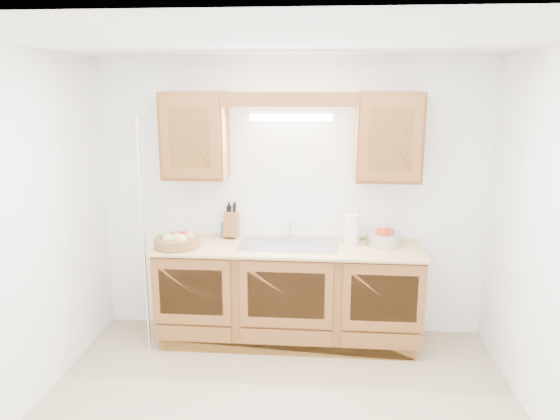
# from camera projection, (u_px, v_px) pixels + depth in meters

# --- Properties ---
(room) EXTENTS (3.52, 3.50, 2.50)m
(room) POSITION_uv_depth(u_px,v_px,m) (276.00, 246.00, 3.49)
(room) COLOR tan
(room) RESTS_ON ground
(base_cabinets) EXTENTS (2.20, 0.60, 0.86)m
(base_cabinets) POSITION_uv_depth(u_px,v_px,m) (289.00, 294.00, 4.84)
(base_cabinets) COLOR brown
(base_cabinets) RESTS_ON ground
(countertop) EXTENTS (2.30, 0.63, 0.04)m
(countertop) POSITION_uv_depth(u_px,v_px,m) (289.00, 247.00, 4.72)
(countertop) COLOR tan
(countertop) RESTS_ON base_cabinets
(upper_cabinet_left) EXTENTS (0.55, 0.33, 0.75)m
(upper_cabinet_left) POSITION_uv_depth(u_px,v_px,m) (195.00, 136.00, 4.72)
(upper_cabinet_left) COLOR brown
(upper_cabinet_left) RESTS_ON room
(upper_cabinet_right) EXTENTS (0.55, 0.33, 0.75)m
(upper_cabinet_right) POSITION_uv_depth(u_px,v_px,m) (389.00, 137.00, 4.59)
(upper_cabinet_right) COLOR brown
(upper_cabinet_right) RESTS_ON room
(valance) EXTENTS (2.20, 0.05, 0.12)m
(valance) POSITION_uv_depth(u_px,v_px,m) (289.00, 99.00, 4.44)
(valance) COLOR brown
(valance) RESTS_ON room
(fluorescent_fixture) EXTENTS (0.76, 0.08, 0.08)m
(fluorescent_fixture) POSITION_uv_depth(u_px,v_px,m) (291.00, 115.00, 4.70)
(fluorescent_fixture) COLOR white
(fluorescent_fixture) RESTS_ON room
(sink) EXTENTS (0.84, 0.46, 0.36)m
(sink) POSITION_uv_depth(u_px,v_px,m) (289.00, 252.00, 4.75)
(sink) COLOR #9E9EA3
(sink) RESTS_ON countertop
(wire_shelf_pole) EXTENTS (0.03, 0.03, 2.00)m
(wire_shelf_pole) POSITION_uv_depth(u_px,v_px,m) (143.00, 239.00, 4.55)
(wire_shelf_pole) COLOR silver
(wire_shelf_pole) RESTS_ON ground
(outlet_plate) EXTENTS (0.08, 0.01, 0.12)m
(outlet_plate) POSITION_uv_depth(u_px,v_px,m) (397.00, 211.00, 4.88)
(outlet_plate) COLOR white
(outlet_plate) RESTS_ON room
(fruit_basket) EXTENTS (0.50, 0.50, 0.12)m
(fruit_basket) POSITION_uv_depth(u_px,v_px,m) (177.00, 241.00, 4.67)
(fruit_basket) COLOR olive
(fruit_basket) RESTS_ON countertop
(knife_block) EXTENTS (0.12, 0.20, 0.33)m
(knife_block) POSITION_uv_depth(u_px,v_px,m) (231.00, 224.00, 4.95)
(knife_block) COLOR brown
(knife_block) RESTS_ON countertop
(orange_canister) EXTENTS (0.08, 0.08, 0.23)m
(orange_canister) POSITION_uv_depth(u_px,v_px,m) (351.00, 228.00, 4.82)
(orange_canister) COLOR #EE490D
(orange_canister) RESTS_ON countertop
(soap_bottle) EXTENTS (0.08, 0.08, 0.17)m
(soap_bottle) POSITION_uv_depth(u_px,v_px,m) (226.00, 227.00, 5.00)
(soap_bottle) COLOR #235BAF
(soap_bottle) RESTS_ON countertop
(sponge) EXTENTS (0.10, 0.07, 0.02)m
(sponge) POSITION_uv_depth(u_px,v_px,m) (365.00, 238.00, 4.91)
(sponge) COLOR #CC333F
(sponge) RESTS_ON countertop
(paper_towel) EXTENTS (0.15, 0.15, 0.31)m
(paper_towel) POSITION_uv_depth(u_px,v_px,m) (351.00, 229.00, 4.74)
(paper_towel) COLOR silver
(paper_towel) RESTS_ON countertop
(apple_bowl) EXTENTS (0.34, 0.34, 0.15)m
(apple_bowl) POSITION_uv_depth(u_px,v_px,m) (384.00, 237.00, 4.71)
(apple_bowl) COLOR silver
(apple_bowl) RESTS_ON countertop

